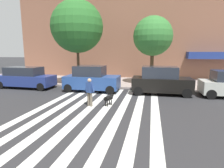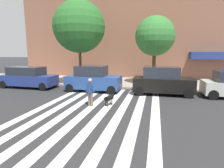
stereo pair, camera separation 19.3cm
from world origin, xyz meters
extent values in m
plane|color=#2B2B2D|center=(0.00, 7.47, 0.00)|extent=(160.00, 160.00, 0.00)
cube|color=#A2928C|center=(0.00, 17.95, 0.07)|extent=(80.00, 6.00, 0.15)
cube|color=silver|center=(-3.10, 7.47, 0.00)|extent=(0.45, 14.35, 0.01)
cube|color=silver|center=(-2.20, 7.47, 0.00)|extent=(0.45, 14.35, 0.01)
cube|color=silver|center=(-1.30, 7.47, 0.00)|extent=(0.45, 14.35, 0.01)
cube|color=silver|center=(-0.40, 7.47, 0.00)|extent=(0.45, 14.35, 0.01)
cube|color=silver|center=(0.50, 7.47, 0.00)|extent=(0.45, 14.35, 0.01)
cube|color=silver|center=(1.40, 7.47, 0.00)|extent=(0.45, 14.35, 0.01)
cube|color=silver|center=(2.30, 7.47, 0.00)|extent=(0.45, 14.35, 0.01)
cube|color=silver|center=(3.20, 7.47, 0.00)|extent=(0.45, 14.35, 0.01)
cube|color=navy|center=(9.12, 20.35, 2.75)|extent=(5.21, 1.60, 0.70)
cube|color=navy|center=(-7.66, 13.59, 0.69)|extent=(4.89, 1.94, 0.87)
cube|color=#232833|center=(-7.85, 13.60, 1.48)|extent=(3.02, 1.67, 0.71)
cylinder|color=black|center=(-5.69, 14.37, 0.33)|extent=(0.67, 0.24, 0.66)
cylinder|color=black|center=(-5.73, 12.72, 0.33)|extent=(0.67, 0.24, 0.66)
cylinder|color=black|center=(-9.58, 14.47, 0.33)|extent=(0.67, 0.24, 0.66)
cylinder|color=black|center=(-9.62, 12.81, 0.33)|extent=(0.67, 0.24, 0.66)
cube|color=navy|center=(-1.68, 13.59, 0.74)|extent=(4.31, 1.99, 0.98)
cube|color=#232833|center=(-1.85, 13.59, 1.63)|extent=(2.31, 1.74, 0.80)
cylinder|color=black|center=(0.00, 14.49, 0.33)|extent=(0.66, 0.22, 0.66)
cylinder|color=black|center=(-0.01, 12.68, 0.33)|extent=(0.66, 0.22, 0.66)
cylinder|color=black|center=(-3.35, 14.50, 0.33)|extent=(0.66, 0.22, 0.66)
cylinder|color=black|center=(-3.36, 12.69, 0.33)|extent=(0.66, 0.22, 0.66)
cube|color=black|center=(3.70, 13.59, 0.75)|extent=(4.30, 1.88, 0.99)
cube|color=#232833|center=(3.53, 13.59, 1.65)|extent=(2.53, 1.65, 0.81)
cylinder|color=black|center=(5.36, 14.45, 0.33)|extent=(0.66, 0.22, 0.66)
cylinder|color=black|center=(5.37, 12.76, 0.33)|extent=(0.66, 0.22, 0.66)
cylinder|color=black|center=(2.03, 14.43, 0.33)|extent=(0.66, 0.22, 0.66)
cylinder|color=black|center=(2.05, 12.73, 0.33)|extent=(0.66, 0.22, 0.66)
cylinder|color=black|center=(6.86, 14.40, 0.33)|extent=(0.66, 0.23, 0.66)
cylinder|color=black|center=(6.89, 12.72, 0.33)|extent=(0.66, 0.23, 0.66)
cylinder|color=#4C3823|center=(-3.72, 15.79, 2.10)|extent=(0.24, 0.24, 3.90)
sphere|color=#286628|center=(-3.72, 15.79, 5.34)|extent=(4.67, 4.67, 4.67)
cylinder|color=#4C3823|center=(2.95, 16.97, 1.84)|extent=(0.32, 0.32, 3.38)
sphere|color=#337533|center=(2.95, 16.97, 4.50)|extent=(3.51, 3.51, 3.51)
cylinder|color=#6B6051|center=(-0.61, 9.56, 0.41)|extent=(0.20, 0.20, 0.82)
cylinder|color=#6B6051|center=(-0.42, 9.48, 0.41)|extent=(0.20, 0.20, 0.82)
cube|color=navy|center=(-0.52, 9.52, 1.12)|extent=(0.44, 0.37, 0.60)
cylinder|color=navy|center=(-0.74, 9.62, 1.15)|extent=(0.24, 0.17, 0.57)
cylinder|color=navy|center=(-0.30, 9.42, 1.15)|extent=(0.24, 0.17, 0.57)
sphere|color=tan|center=(-0.52, 9.52, 1.53)|extent=(0.29, 0.29, 0.22)
cylinder|color=black|center=(0.52, 9.84, 0.45)|extent=(0.46, 0.61, 0.26)
sphere|color=black|center=(0.67, 10.17, 0.55)|extent=(0.26, 0.26, 0.20)
cylinder|color=black|center=(0.37, 9.50, 0.50)|extent=(0.13, 0.23, 0.16)
cylinder|color=black|center=(0.54, 10.04, 0.16)|extent=(0.07, 0.07, 0.32)
cylinder|color=black|center=(0.66, 9.99, 0.16)|extent=(0.07, 0.07, 0.32)
cylinder|color=black|center=(0.38, 9.69, 0.16)|extent=(0.07, 0.07, 0.32)
cylinder|color=black|center=(0.51, 9.63, 0.16)|extent=(0.07, 0.07, 0.32)
camera|label=1|loc=(2.93, -0.51, 3.17)|focal=29.92mm
camera|label=2|loc=(3.12, -0.47, 3.17)|focal=29.92mm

